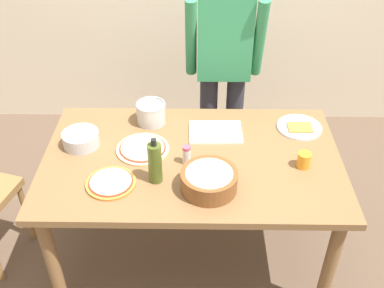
{
  "coord_description": "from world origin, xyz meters",
  "views": [
    {
      "loc": [
        0.03,
        -1.91,
        2.29
      ],
      "look_at": [
        0.0,
        0.05,
        0.81
      ],
      "focal_mm": 42.68,
      "sensor_mm": 36.0,
      "label": 1
    }
  ],
  "objects_px": {
    "dining_table": "(192,170)",
    "cutting_board_white": "(216,132)",
    "plate_with_slice": "(299,127)",
    "person_cook": "(224,62)",
    "pizza_raw_on_board": "(143,149)",
    "mixing_bowl_steel": "(81,139)",
    "steel_pot": "(151,113)",
    "olive_oil_bottle": "(155,163)",
    "cup_orange": "(304,160)",
    "popcorn_bowl": "(209,179)",
    "salt_shaker": "(187,155)",
    "pizza_cooked_on_tray": "(111,183)"
  },
  "relations": [
    {
      "from": "dining_table",
      "to": "cutting_board_white",
      "type": "distance_m",
      "value": 0.28
    },
    {
      "from": "dining_table",
      "to": "plate_with_slice",
      "type": "distance_m",
      "value": 0.69
    },
    {
      "from": "dining_table",
      "to": "person_cook",
      "type": "height_order",
      "value": "person_cook"
    },
    {
      "from": "pizza_raw_on_board",
      "to": "cutting_board_white",
      "type": "bearing_deg",
      "value": 22.32
    },
    {
      "from": "mixing_bowl_steel",
      "to": "steel_pot",
      "type": "xyz_separation_m",
      "value": [
        0.37,
        0.23,
        0.03
      ]
    },
    {
      "from": "olive_oil_bottle",
      "to": "cup_orange",
      "type": "bearing_deg",
      "value": 8.78
    },
    {
      "from": "pizza_raw_on_board",
      "to": "steel_pot",
      "type": "relative_size",
      "value": 1.67
    },
    {
      "from": "popcorn_bowl",
      "to": "salt_shaker",
      "type": "xyz_separation_m",
      "value": [
        -0.11,
        0.2,
        -0.01
      ]
    },
    {
      "from": "person_cook",
      "to": "cutting_board_white",
      "type": "bearing_deg",
      "value": -96.57
    },
    {
      "from": "pizza_cooked_on_tray",
      "to": "plate_with_slice",
      "type": "relative_size",
      "value": 0.97
    },
    {
      "from": "person_cook",
      "to": "pizza_cooked_on_tray",
      "type": "relative_size",
      "value": 6.43
    },
    {
      "from": "pizza_cooked_on_tray",
      "to": "popcorn_bowl",
      "type": "height_order",
      "value": "popcorn_bowl"
    },
    {
      "from": "steel_pot",
      "to": "cup_orange",
      "type": "height_order",
      "value": "steel_pot"
    },
    {
      "from": "mixing_bowl_steel",
      "to": "steel_pot",
      "type": "bearing_deg",
      "value": 31.89
    },
    {
      "from": "dining_table",
      "to": "pizza_raw_on_board",
      "type": "relative_size",
      "value": 5.52
    },
    {
      "from": "steel_pot",
      "to": "cutting_board_white",
      "type": "height_order",
      "value": "steel_pot"
    },
    {
      "from": "person_cook",
      "to": "mixing_bowl_steel",
      "type": "xyz_separation_m",
      "value": [
        -0.81,
        -0.66,
        -0.14
      ]
    },
    {
      "from": "dining_table",
      "to": "person_cook",
      "type": "distance_m",
      "value": 0.83
    },
    {
      "from": "pizza_raw_on_board",
      "to": "olive_oil_bottle",
      "type": "height_order",
      "value": "olive_oil_bottle"
    },
    {
      "from": "pizza_raw_on_board",
      "to": "cutting_board_white",
      "type": "height_order",
      "value": "pizza_raw_on_board"
    },
    {
      "from": "dining_table",
      "to": "pizza_cooked_on_tray",
      "type": "bearing_deg",
      "value": -151.22
    },
    {
      "from": "pizza_cooked_on_tray",
      "to": "cup_orange",
      "type": "bearing_deg",
      "value": 8.7
    },
    {
      "from": "dining_table",
      "to": "popcorn_bowl",
      "type": "distance_m",
      "value": 0.3
    },
    {
      "from": "person_cook",
      "to": "salt_shaker",
      "type": "bearing_deg",
      "value": -105.41
    },
    {
      "from": "person_cook",
      "to": "cutting_board_white",
      "type": "height_order",
      "value": "person_cook"
    },
    {
      "from": "pizza_raw_on_board",
      "to": "plate_with_slice",
      "type": "relative_size",
      "value": 1.11
    },
    {
      "from": "pizza_cooked_on_tray",
      "to": "popcorn_bowl",
      "type": "bearing_deg",
      "value": -2.92
    },
    {
      "from": "plate_with_slice",
      "to": "popcorn_bowl",
      "type": "height_order",
      "value": "popcorn_bowl"
    },
    {
      "from": "popcorn_bowl",
      "to": "olive_oil_bottle",
      "type": "height_order",
      "value": "olive_oil_bottle"
    },
    {
      "from": "pizza_cooked_on_tray",
      "to": "salt_shaker",
      "type": "bearing_deg",
      "value": 24.79
    },
    {
      "from": "dining_table",
      "to": "person_cook",
      "type": "relative_size",
      "value": 0.99
    },
    {
      "from": "dining_table",
      "to": "pizza_cooked_on_tray",
      "type": "xyz_separation_m",
      "value": [
        -0.4,
        -0.22,
        0.1
      ]
    },
    {
      "from": "dining_table",
      "to": "cup_orange",
      "type": "bearing_deg",
      "value": -6.85
    },
    {
      "from": "pizza_raw_on_board",
      "to": "olive_oil_bottle",
      "type": "distance_m",
      "value": 0.28
    },
    {
      "from": "pizza_cooked_on_tray",
      "to": "cutting_board_white",
      "type": "relative_size",
      "value": 0.84
    },
    {
      "from": "mixing_bowl_steel",
      "to": "salt_shaker",
      "type": "distance_m",
      "value": 0.6
    },
    {
      "from": "pizza_cooked_on_tray",
      "to": "mixing_bowl_steel",
      "type": "height_order",
      "value": "mixing_bowl_steel"
    },
    {
      "from": "pizza_cooked_on_tray",
      "to": "mixing_bowl_steel",
      "type": "xyz_separation_m",
      "value": [
        -0.21,
        0.32,
        0.03
      ]
    },
    {
      "from": "person_cook",
      "to": "cup_orange",
      "type": "distance_m",
      "value": 0.92
    },
    {
      "from": "dining_table",
      "to": "steel_pot",
      "type": "height_order",
      "value": "steel_pot"
    },
    {
      "from": "olive_oil_bottle",
      "to": "mixing_bowl_steel",
      "type": "bearing_deg",
      "value": 146.48
    },
    {
      "from": "person_cook",
      "to": "plate_with_slice",
      "type": "distance_m",
      "value": 0.67
    },
    {
      "from": "pizza_raw_on_board",
      "to": "steel_pot",
      "type": "distance_m",
      "value": 0.28
    },
    {
      "from": "plate_with_slice",
      "to": "cutting_board_white",
      "type": "bearing_deg",
      "value": -173.75
    },
    {
      "from": "dining_table",
      "to": "cutting_board_white",
      "type": "xyz_separation_m",
      "value": [
        0.13,
        0.22,
        0.1
      ]
    },
    {
      "from": "popcorn_bowl",
      "to": "salt_shaker",
      "type": "distance_m",
      "value": 0.23
    },
    {
      "from": "steel_pot",
      "to": "cutting_board_white",
      "type": "relative_size",
      "value": 0.58
    },
    {
      "from": "pizza_raw_on_board",
      "to": "pizza_cooked_on_tray",
      "type": "bearing_deg",
      "value": -115.22
    },
    {
      "from": "dining_table",
      "to": "olive_oil_bottle",
      "type": "xyz_separation_m",
      "value": [
        -0.18,
        -0.19,
        0.2
      ]
    },
    {
      "from": "dining_table",
      "to": "person_cook",
      "type": "xyz_separation_m",
      "value": [
        0.19,
        0.76,
        0.27
      ]
    }
  ]
}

